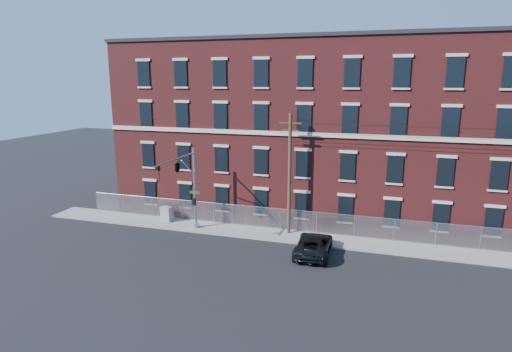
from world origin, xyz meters
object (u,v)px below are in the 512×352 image
Objects in this scene: pickup_truck at (314,244)px; utility_cabinet at (167,214)px; utility_pole_near at (290,172)px; traffic_signal_mast at (182,174)px.

pickup_truck is 14.39m from utility_cabinet.
utility_pole_near is at bearing -54.73° from pickup_truck.
pickup_truck reaches higher than utility_cabinet.
traffic_signal_mast is at bearing -156.86° from utility_pole_near.
traffic_signal_mast is at bearing -2.75° from pickup_truck.
traffic_signal_mast is 11.68m from pickup_truck.
traffic_signal_mast is at bearing -29.51° from utility_cabinet.
utility_pole_near reaches higher than pickup_truck.
traffic_signal_mast is 6.47m from utility_cabinet.
pickup_truck is at bearing -0.83° from traffic_signal_mast.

